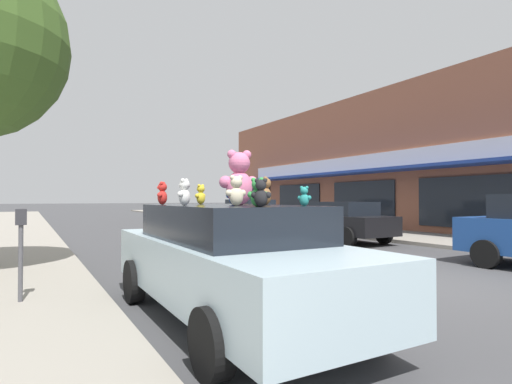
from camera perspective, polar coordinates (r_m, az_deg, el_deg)
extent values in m
plane|color=#424244|center=(7.91, 21.07, -12.07)|extent=(260.00, 260.00, 0.00)
cube|color=brown|center=(24.05, 30.23, 3.66)|extent=(12.43, 32.45, 6.82)
cube|color=navy|center=(18.33, 19.33, 3.11)|extent=(1.47, 27.25, 0.12)
cube|color=silver|center=(18.89, 20.68, 4.67)|extent=(0.08, 25.96, 0.70)
cube|color=black|center=(17.23, 27.70, -1.28)|extent=(0.06, 4.11, 2.00)
cube|color=black|center=(20.64, 14.92, -1.28)|extent=(0.06, 4.11, 2.00)
cube|color=black|center=(24.77, 6.07, -1.25)|extent=(0.06, 4.11, 2.00)
cube|color=black|center=(29.32, -0.14, -1.20)|extent=(0.06, 4.11, 2.00)
cube|color=#ADC6D1|center=(5.14, -3.97, -10.68)|extent=(1.77, 4.69, 0.70)
cube|color=black|center=(5.08, -3.96, -4.34)|extent=(1.55, 2.59, 0.43)
cylinder|color=black|center=(6.29, -17.03, -12.10)|extent=(0.20, 0.63, 0.63)
cylinder|color=black|center=(6.85, -2.74, -11.21)|extent=(0.20, 0.63, 0.63)
cylinder|color=black|center=(3.61, -6.42, -20.72)|extent=(0.20, 0.63, 0.63)
cylinder|color=black|center=(4.52, 14.75, -16.59)|extent=(0.20, 0.63, 0.63)
ellipsoid|color=pink|center=(5.09, -2.40, 0.56)|extent=(0.39, 0.35, 0.44)
sphere|color=pink|center=(5.11, -2.40, 4.17)|extent=(0.33, 0.33, 0.28)
sphere|color=pink|center=(5.15, -1.32, 5.34)|extent=(0.14, 0.14, 0.12)
sphere|color=pink|center=(5.10, -3.48, 5.40)|extent=(0.14, 0.14, 0.12)
sphere|color=#FFA3DA|center=(5.22, -2.73, 3.88)|extent=(0.13, 0.13, 0.11)
sphere|color=pink|center=(5.17, -0.59, 1.39)|extent=(0.19, 0.19, 0.16)
sphere|color=pink|center=(5.08, -4.39, 1.43)|extent=(0.19, 0.19, 0.16)
ellipsoid|color=teal|center=(4.53, 6.90, -1.12)|extent=(0.13, 0.14, 0.14)
sphere|color=teal|center=(4.53, 6.90, 0.18)|extent=(0.12, 0.12, 0.09)
sphere|color=teal|center=(4.52, 7.28, 0.62)|extent=(0.05, 0.05, 0.04)
sphere|color=teal|center=(4.54, 6.52, 0.61)|extent=(0.05, 0.05, 0.04)
sphere|color=#47CDC6|center=(4.57, 7.07, 0.10)|extent=(0.05, 0.05, 0.03)
sphere|color=teal|center=(4.52, 7.61, -0.81)|extent=(0.07, 0.07, 0.05)
sphere|color=teal|center=(4.56, 6.28, -0.82)|extent=(0.07, 0.07, 0.05)
ellipsoid|color=black|center=(3.96, 0.71, -0.89)|extent=(0.18, 0.18, 0.18)
sphere|color=black|center=(3.96, 0.71, 1.01)|extent=(0.16, 0.16, 0.11)
sphere|color=black|center=(3.95, 1.28, 1.64)|extent=(0.07, 0.07, 0.05)
sphere|color=black|center=(3.97, 0.14, 1.63)|extent=(0.07, 0.07, 0.05)
sphere|color=#3A3A3D|center=(4.00, 0.85, 0.89)|extent=(0.06, 0.06, 0.04)
sphere|color=black|center=(3.95, 1.75, -0.44)|extent=(0.09, 0.09, 0.06)
sphere|color=black|center=(3.98, -0.26, -0.44)|extent=(0.09, 0.09, 0.06)
ellipsoid|color=white|center=(4.99, -10.17, -0.72)|extent=(0.21, 0.21, 0.21)
sphere|color=white|center=(5.00, -10.16, 1.03)|extent=(0.18, 0.18, 0.13)
sphere|color=white|center=(5.04, -9.91, 1.59)|extent=(0.08, 0.08, 0.05)
sphere|color=white|center=(4.96, -10.41, 1.63)|extent=(0.08, 0.08, 0.05)
sphere|color=white|center=(5.02, -10.73, 0.93)|extent=(0.07, 0.07, 0.05)
sphere|color=white|center=(5.07, -9.85, -0.31)|extent=(0.11, 0.11, 0.08)
sphere|color=white|center=(4.93, -10.74, -0.29)|extent=(0.11, 0.11, 0.08)
ellipsoid|color=beige|center=(4.66, -2.83, -0.62)|extent=(0.17, 0.14, 0.22)
sphere|color=beige|center=(4.66, -2.82, 1.39)|extent=(0.14, 0.14, 0.14)
sphere|color=beige|center=(4.69, -2.27, 2.05)|extent=(0.06, 0.06, 0.06)
sphere|color=beige|center=(4.64, -3.38, 2.08)|extent=(0.06, 0.06, 0.06)
sphere|color=white|center=(4.71, -3.16, 1.26)|extent=(0.05, 0.05, 0.05)
sphere|color=beige|center=(4.71, -1.93, -0.15)|extent=(0.08, 0.08, 0.08)
sphere|color=beige|center=(4.63, -3.88, -0.14)|extent=(0.08, 0.08, 0.08)
ellipsoid|color=green|center=(4.07, 0.20, -0.82)|extent=(0.19, 0.19, 0.19)
sphere|color=green|center=(4.07, 0.20, 1.11)|extent=(0.17, 0.17, 0.12)
sphere|color=green|center=(4.06, 0.77, 1.77)|extent=(0.07, 0.07, 0.05)
sphere|color=green|center=(4.08, -0.37, 1.75)|extent=(0.07, 0.07, 0.05)
sphere|color=#5ADA6D|center=(4.12, 0.40, 0.99)|extent=(0.06, 0.06, 0.04)
sphere|color=green|center=(4.06, 1.26, -0.36)|extent=(0.10, 0.10, 0.07)
sphere|color=green|center=(4.10, -0.76, -0.37)|extent=(0.10, 0.10, 0.07)
ellipsoid|color=olive|center=(5.44, 1.38, -0.58)|extent=(0.23, 0.24, 0.24)
sphere|color=olive|center=(5.44, 1.38, 1.26)|extent=(0.21, 0.21, 0.15)
sphere|color=olive|center=(5.50, 1.42, 1.85)|extent=(0.09, 0.09, 0.06)
sphere|color=olive|center=(5.39, 1.34, 1.91)|extent=(0.09, 0.09, 0.06)
sphere|color=tan|center=(5.45, 0.71, 1.17)|extent=(0.08, 0.08, 0.06)
sphere|color=olive|center=(5.54, 1.31, -0.16)|extent=(0.12, 0.12, 0.09)
sphere|color=olive|center=(5.34, 1.16, -0.13)|extent=(0.12, 0.12, 0.09)
ellipsoid|color=blue|center=(5.37, -3.17, -0.86)|extent=(0.18, 0.17, 0.18)
sphere|color=blue|center=(5.37, -3.17, 0.58)|extent=(0.16, 0.16, 0.12)
sphere|color=blue|center=(5.37, -2.72, 1.06)|extent=(0.07, 0.07, 0.05)
sphere|color=blue|center=(5.37, -3.61, 1.07)|extent=(0.07, 0.07, 0.05)
sphere|color=#548DFF|center=(5.42, -3.17, 0.49)|extent=(0.06, 0.06, 0.04)
sphere|color=blue|center=(5.38, -2.38, -0.52)|extent=(0.09, 0.09, 0.07)
sphere|color=blue|center=(5.38, -3.96, -0.52)|extent=(0.09, 0.09, 0.07)
ellipsoid|color=red|center=(5.72, -13.23, -0.77)|extent=(0.19, 0.20, 0.20)
sphere|color=red|center=(5.72, -13.22, 0.71)|extent=(0.18, 0.18, 0.13)
sphere|color=red|center=(5.77, -13.09, 1.18)|extent=(0.07, 0.07, 0.05)
sphere|color=red|center=(5.68, -13.36, 1.21)|extent=(0.07, 0.07, 0.05)
sphere|color=#FF4741|center=(5.74, -13.74, 0.63)|extent=(0.07, 0.07, 0.05)
sphere|color=red|center=(5.80, -13.10, -0.42)|extent=(0.10, 0.10, 0.07)
sphere|color=red|center=(5.65, -13.58, -0.41)|extent=(0.10, 0.10, 0.07)
ellipsoid|color=yellow|center=(6.09, -7.89, -0.85)|extent=(0.19, 0.18, 0.19)
sphere|color=yellow|center=(6.09, -7.89, 0.45)|extent=(0.16, 0.16, 0.12)
sphere|color=yellow|center=(6.13, -7.65, 0.87)|extent=(0.07, 0.07, 0.05)
sphere|color=yellow|center=(6.06, -8.13, 0.90)|extent=(0.07, 0.07, 0.05)
sphere|color=#FFFF4D|center=(6.12, -8.27, 0.38)|extent=(0.06, 0.06, 0.05)
sphere|color=yellow|center=(6.15, -7.55, -0.55)|extent=(0.09, 0.09, 0.07)
sphere|color=yellow|center=(6.03, -8.40, -0.54)|extent=(0.09, 0.09, 0.07)
cylinder|color=black|center=(10.23, 30.00, -7.68)|extent=(0.20, 0.63, 0.63)
cube|color=black|center=(14.53, 12.00, -4.48)|extent=(1.66, 4.01, 0.64)
cube|color=black|center=(14.50, 11.99, -2.31)|extent=(1.46, 2.36, 0.47)
cylinder|color=black|center=(15.00, 6.49, -5.60)|extent=(0.20, 0.63, 0.63)
cylinder|color=black|center=(16.02, 11.20, -5.30)|extent=(0.20, 0.63, 0.63)
cylinder|color=black|center=(13.09, 12.98, -6.27)|extent=(0.20, 0.63, 0.63)
cylinder|color=black|center=(14.24, 17.81, -5.81)|extent=(0.20, 0.63, 0.63)
cube|color=silver|center=(20.01, -0.92, -3.51)|extent=(1.73, 4.29, 0.65)
cube|color=black|center=(19.99, -0.91, -1.83)|extent=(1.52, 2.51, 0.52)
cylinder|color=black|center=(20.82, -4.74, -4.30)|extent=(0.20, 0.63, 0.63)
cylinder|color=black|center=(21.60, -0.65, -4.18)|extent=(0.20, 0.63, 0.63)
cylinder|color=black|center=(18.45, -1.23, -4.73)|extent=(0.20, 0.63, 0.63)
cylinder|color=black|center=(19.32, 3.21, -4.56)|extent=(0.20, 0.63, 0.63)
cylinder|color=#4C4C51|center=(6.43, -30.58, -8.75)|extent=(0.06, 0.06, 1.05)
cube|color=#2D2D33|center=(6.37, -30.54, -3.09)|extent=(0.14, 0.10, 0.22)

